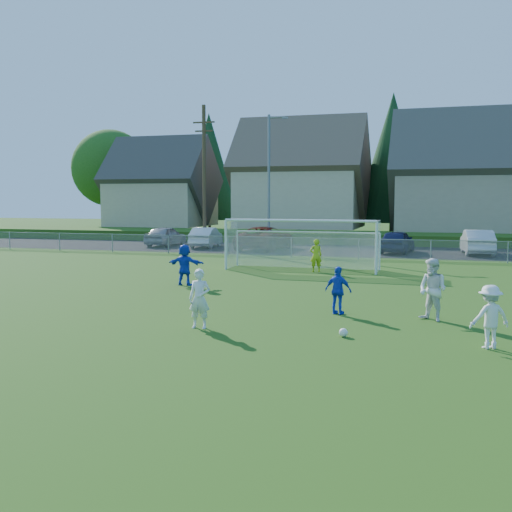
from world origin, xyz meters
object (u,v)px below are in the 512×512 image
at_px(player_blue_b, 185,265).
at_px(player_white_b, 433,290).
at_px(player_white_a, 200,299).
at_px(car_c, 265,238).
at_px(soccer_goal, 303,236).
at_px(car_a, 166,236).
at_px(soccer_ball, 343,333).
at_px(player_blue_a, 338,290).
at_px(player_white_c, 490,317).
at_px(car_f, 477,242).
at_px(goalkeeper, 316,255).
at_px(car_b, 206,237).
at_px(car_e, 397,242).

bearing_deg(player_blue_b, player_white_b, 157.04).
bearing_deg(player_white_a, car_c, 97.89).
xyz_separation_m(car_c, soccer_goal, (4.89, -10.42, 0.83)).
height_order(car_a, soccer_goal, soccer_goal).
bearing_deg(soccer_ball, player_white_b, 51.98).
relative_size(player_blue_a, car_a, 0.34).
bearing_deg(player_white_b, car_c, 154.22).
xyz_separation_m(player_blue_b, car_c, (-1.47, 17.05, -0.03)).
bearing_deg(player_white_a, player_white_b, 21.23).
bearing_deg(car_c, player_white_c, 122.08).
bearing_deg(player_blue_b, soccer_goal, -114.84).
height_order(player_white_a, car_f, player_white_a).
relative_size(soccer_ball, player_white_c, 0.15).
bearing_deg(soccer_goal, player_blue_a, -72.52).
distance_m(player_white_b, car_c, 24.28).
xyz_separation_m(player_blue_a, soccer_goal, (-3.46, 10.98, 0.90)).
xyz_separation_m(player_white_a, car_f, (8.55, 24.96, -0.03)).
height_order(player_blue_a, car_c, car_c).
relative_size(soccer_ball, goalkeeper, 0.14).
bearing_deg(car_f, soccer_ball, 75.77).
relative_size(player_blue_b, car_a, 0.39).
height_order(player_white_b, player_white_c, player_white_b).
bearing_deg(player_white_b, soccer_goal, 156.01).
relative_size(player_white_b, car_f, 0.38).
relative_size(car_a, soccer_goal, 0.58).
bearing_deg(car_a, soccer_goal, 139.53).
bearing_deg(player_white_b, player_white_c, -29.00).
distance_m(goalkeeper, car_b, 16.02).
bearing_deg(player_white_b, car_f, 120.48).
height_order(goalkeeper, car_e, goalkeeper).
bearing_deg(player_white_b, car_b, 162.02).
height_order(player_white_c, car_b, player_white_c).
xyz_separation_m(player_blue_b, soccer_goal, (3.42, 6.63, 0.80)).
bearing_deg(soccer_ball, car_a, 123.50).
height_order(car_c, car_f, car_c).
height_order(car_a, car_e, car_e).
relative_size(player_white_c, goalkeeper, 0.95).
distance_m(player_white_a, goalkeeper, 13.19).
relative_size(soccer_ball, player_white_a, 0.14).
height_order(player_white_b, car_f, player_white_b).
xyz_separation_m(soccer_ball, car_c, (-8.94, 24.33, 0.68)).
bearing_deg(soccer_goal, car_e, 69.82).
bearing_deg(player_blue_b, player_white_c, 148.00).
bearing_deg(car_c, player_blue_b, 100.27).
relative_size(car_c, car_e, 1.31).
bearing_deg(soccer_ball, player_white_c, -3.15).
xyz_separation_m(car_a, car_c, (8.01, -1.28, 0.06)).
relative_size(goalkeeper, car_b, 0.36).
bearing_deg(soccer_ball, player_white_a, -178.76).
bearing_deg(player_white_c, car_a, -77.51).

